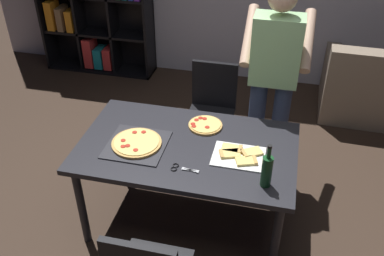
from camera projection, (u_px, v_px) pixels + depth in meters
The scene contains 9 objects.
ground_plane at pixel (188, 218), 3.53m from camera, with size 12.00×12.00×0.00m, color #38281E.
dining_table at pixel (187, 153), 3.15m from camera, with size 1.57×0.94×0.75m.
chair_far_side at pixel (212, 105), 4.00m from camera, with size 0.42×0.42×0.90m.
person_serving_pizza at pixel (273, 76), 3.45m from camera, with size 0.55×0.54×1.75m.
pepperoni_pizza_on_tray at pixel (137, 143), 3.10m from camera, with size 0.42×0.42×0.04m.
pizza_slices_on_towel at pixel (239, 155), 2.99m from camera, with size 0.36×0.28×0.03m.
wine_bottle at pixel (267, 171), 2.69m from camera, with size 0.07×0.07×0.32m.
kitchen_scissors at pixel (180, 168), 2.89m from camera, with size 0.20×0.09×0.01m.
second_pizza_plain at pixel (205, 125), 3.29m from camera, with size 0.26×0.26×0.03m.
Camera 1 is at (0.60, -2.40, 2.63)m, focal length 40.32 mm.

